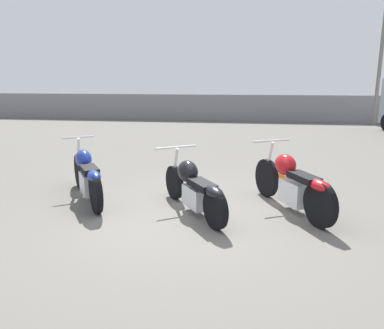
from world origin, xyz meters
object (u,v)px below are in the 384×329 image
at_px(motorcycle_slot_0, 87,175).
at_px(traffic_cone_near, 281,176).
at_px(light_pole_left, 383,34).
at_px(motorcycle_slot_2, 292,183).
at_px(motorcycle_slot_1, 194,187).

xyz_separation_m(motorcycle_slot_0, traffic_cone_near, (3.40, 1.34, -0.24)).
height_order(light_pole_left, motorcycle_slot_2, light_pole_left).
bearing_deg(motorcycle_slot_1, light_pole_left, 28.93).
bearing_deg(motorcycle_slot_0, light_pole_left, 20.95).
bearing_deg(motorcycle_slot_1, motorcycle_slot_0, 135.43).
bearing_deg(traffic_cone_near, light_pole_left, 64.68).
bearing_deg(motorcycle_slot_0, traffic_cone_near, -12.32).
height_order(motorcycle_slot_2, traffic_cone_near, motorcycle_slot_2).
distance_m(motorcycle_slot_2, traffic_cone_near, 1.43).
height_order(light_pole_left, motorcycle_slot_0, light_pole_left).
bearing_deg(light_pole_left, motorcycle_slot_2, -112.48).
height_order(motorcycle_slot_0, motorcycle_slot_1, motorcycle_slot_0).
distance_m(motorcycle_slot_1, motorcycle_slot_2, 1.56).
xyz_separation_m(motorcycle_slot_1, traffic_cone_near, (1.49, 1.72, -0.22)).
height_order(light_pole_left, traffic_cone_near, light_pole_left).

